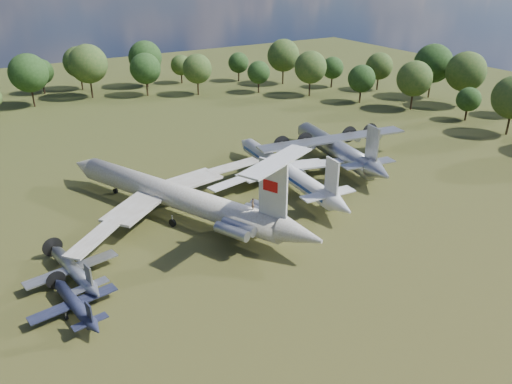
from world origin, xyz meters
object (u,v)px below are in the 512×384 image
il62_airliner (176,200)px  small_prop_northwest (74,272)px  tu104_jet (285,173)px  person_on_il62 (253,204)px  small_prop_west (76,306)px  an12_transport (335,151)px

il62_airliner → small_prop_northwest: 21.16m
tu104_jet → person_on_il62: person_on_il62 is taller
small_prop_northwest → small_prop_west: bearing=-110.9°
person_on_il62 → an12_transport: bearing=-175.1°
small_prop_northwest → tu104_jet: bearing=6.1°
il62_airliner → person_on_il62: 15.66m
il62_airliner → small_prop_west: (-19.92, -17.28, -1.67)m
small_prop_northwest → an12_transport: bearing=5.8°
small_prop_west → small_prop_northwest: bearing=69.9°
tu104_jet → il62_airliner: bearing=-172.7°
person_on_il62 → il62_airliner: bearing=-92.3°
il62_airliner → tu104_jet: (22.34, 1.43, -0.64)m
an12_transport → person_on_il62: person_on_il62 is taller
an12_transport → tu104_jet: bearing=-157.7°
an12_transport → small_prop_northwest: size_ratio=2.21×
small_prop_northwest → person_on_il62: 25.63m
an12_transport → person_on_il62: bearing=-140.4°
tu104_jet → small_prop_northwest: size_ratio=2.50×
small_prop_west → small_prop_northwest: 7.28m
tu104_jet → an12_transport: 15.35m
tu104_jet → person_on_il62: size_ratio=22.90×
person_on_il62 → small_prop_northwest: bearing=-35.4°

